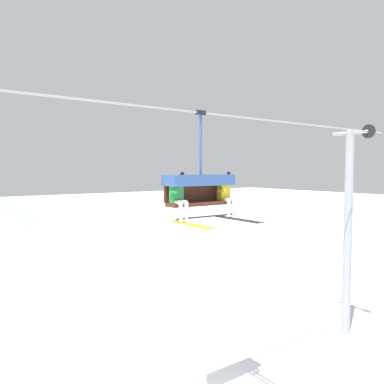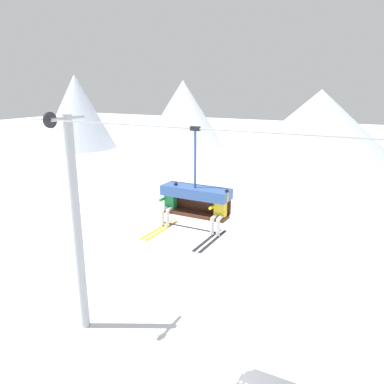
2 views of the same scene
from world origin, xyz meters
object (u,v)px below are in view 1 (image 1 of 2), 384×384
object	(u,v)px
skier_green	(179,197)
skier_yellow	(226,194)
lift_tower_far	(348,228)
chairlift_chair	(199,185)

from	to	relation	value
skier_green	skier_yellow	bearing A→B (deg)	0.00
lift_tower_far	skier_yellow	world-z (taller)	lift_tower_far
skier_yellow	chairlift_chair	bearing A→B (deg)	165.41
skier_green	skier_yellow	world-z (taller)	same
chairlift_chair	skier_green	size ratio (longest dim) A/B	1.71
lift_tower_far	skier_yellow	size ratio (longest dim) A/B	5.29
skier_green	skier_yellow	size ratio (longest dim) A/B	1.00
chairlift_chair	skier_green	world-z (taller)	chairlift_chair
lift_tower_far	skier_green	size ratio (longest dim) A/B	5.29
skier_green	skier_yellow	distance (m)	1.64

